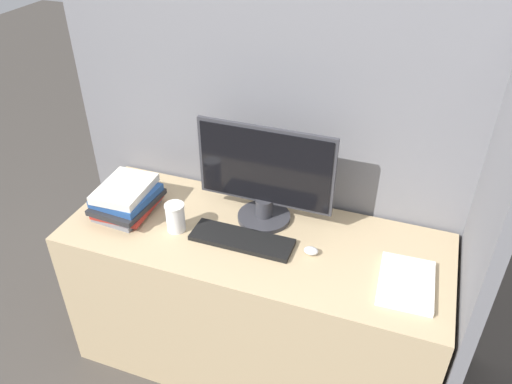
% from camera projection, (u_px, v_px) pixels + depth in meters
% --- Properties ---
extents(cubicle_panel_rear, '(2.02, 0.04, 1.75)m').
position_uv_depth(cubicle_panel_rear, '(280.00, 173.00, 2.30)').
color(cubicle_panel_rear, slate).
rests_on(cubicle_panel_rear, ground_plane).
extents(cubicle_panel_right, '(0.04, 0.68, 1.75)m').
position_uv_depth(cubicle_panel_right, '(475.00, 259.00, 1.81)').
color(cubicle_panel_right, slate).
rests_on(cubicle_panel_right, ground_plane).
extents(desk, '(1.62, 0.62, 0.77)m').
position_uv_depth(desk, '(254.00, 301.00, 2.31)').
color(desk, tan).
rests_on(desk, ground_plane).
extents(monitor, '(0.59, 0.23, 0.44)m').
position_uv_depth(monitor, '(265.00, 178.00, 2.08)').
color(monitor, '#333338').
rests_on(monitor, desk).
extents(keyboard, '(0.43, 0.14, 0.02)m').
position_uv_depth(keyboard, '(242.00, 240.00, 2.06)').
color(keyboard, black).
rests_on(keyboard, desk).
extents(mouse, '(0.06, 0.04, 0.03)m').
position_uv_depth(mouse, '(311.00, 251.00, 1.99)').
color(mouse, silver).
rests_on(mouse, desk).
extents(coffee_cup, '(0.08, 0.08, 0.13)m').
position_uv_depth(coffee_cup, '(175.00, 217.00, 2.10)').
color(coffee_cup, white).
rests_on(coffee_cup, desk).
extents(book_stack, '(0.25, 0.30, 0.14)m').
position_uv_depth(book_stack, '(127.00, 199.00, 2.20)').
color(book_stack, slate).
rests_on(book_stack, desk).
extents(paper_pile, '(0.21, 0.28, 0.02)m').
position_uv_depth(paper_pile, '(406.00, 283.00, 1.85)').
color(paper_pile, white).
rests_on(paper_pile, desk).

